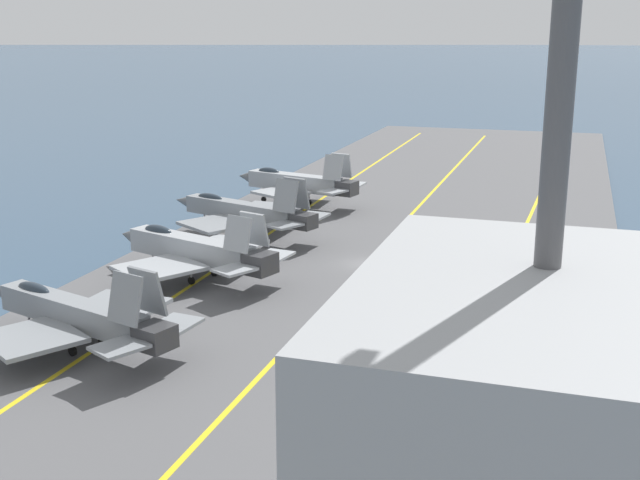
{
  "coord_description": "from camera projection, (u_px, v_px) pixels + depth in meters",
  "views": [
    {
      "loc": [
        -63.52,
        -16.35,
        19.84
      ],
      "look_at": [
        -2.54,
        3.21,
        2.9
      ],
      "focal_mm": 45.0,
      "sensor_mm": 36.0,
      "label": 1
    }
  ],
  "objects": [
    {
      "name": "parked_jet_third",
      "position": [
        244.0,
        211.0,
        75.99
      ],
      "size": [
        13.68,
        17.06,
        6.4
      ],
      "color": "gray",
      "rests_on": "carrier_deck"
    },
    {
      "name": "crew_white_vest",
      "position": [
        406.0,
        453.0,
        36.02
      ],
      "size": [
        0.44,
        0.46,
        1.75
      ],
      "color": "#4C473D",
      "rests_on": "carrier_deck"
    },
    {
      "name": "deck_stripe_centerline",
      "position": [
        365.0,
        264.0,
        68.27
      ],
      "size": [
        177.53,
        0.36,
        0.01
      ],
      "primitive_type": "cube",
      "color": "yellow",
      "rests_on": "carrier_deck"
    },
    {
      "name": "parked_jet_second",
      "position": [
        194.0,
        249.0,
        63.8
      ],
      "size": [
        14.1,
        16.46,
        6.01
      ],
      "color": "#9EA3A8",
      "rests_on": "carrier_deck"
    },
    {
      "name": "deck_stripe_foul_line",
      "position": [
        503.0,
        276.0,
        64.87
      ],
      "size": [
        177.45,
        6.16,
        0.01
      ],
      "primitive_type": "cube",
      "rotation": [
        0.0,
        0.0,
        -0.03
      ],
      "color": "yellow",
      "rests_on": "carrier_deck"
    },
    {
      "name": "parked_jet_nearest",
      "position": [
        77.0,
        313.0,
        49.93
      ],
      "size": [
        12.5,
        16.71,
        5.97
      ],
      "color": "gray",
      "rests_on": "carrier_deck"
    },
    {
      "name": "crew_green_vest",
      "position": [
        405.0,
        272.0,
        62.85
      ],
      "size": [
        0.45,
        0.38,
        1.74
      ],
      "color": "#4C473D",
      "rests_on": "carrier_deck"
    },
    {
      "name": "deck_stripe_edge_line",
      "position": [
        240.0,
        253.0,
        71.68
      ],
      "size": [
        177.53,
        1.79,
        0.01
      ],
      "primitive_type": "cube",
      "rotation": [
        0.0,
        0.0,
        0.01
      ],
      "color": "yellow",
      "rests_on": "carrier_deck"
    },
    {
      "name": "ground_plane",
      "position": [
        365.0,
        269.0,
        68.38
      ],
      "size": [
        2000.0,
        2000.0,
        0.0
      ],
      "primitive_type": "plane",
      "color": "#334C66"
    },
    {
      "name": "carrier_deck",
      "position": [
        365.0,
        266.0,
        68.32
      ],
      "size": [
        197.26,
        41.93,
        0.4
      ],
      "primitive_type": "cube",
      "color": "#565659",
      "rests_on": "ground"
    },
    {
      "name": "parked_jet_fourth",
      "position": [
        297.0,
        182.0,
        89.88
      ],
      "size": [
        11.86,
        15.59,
        6.32
      ],
      "color": "#9EA3A8",
      "rests_on": "carrier_deck"
    },
    {
      "name": "crew_brown_vest",
      "position": [
        356.0,
        296.0,
        57.15
      ],
      "size": [
        0.39,
        0.45,
        1.79
      ],
      "color": "#4C473D",
      "rests_on": "carrier_deck"
    }
  ]
}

